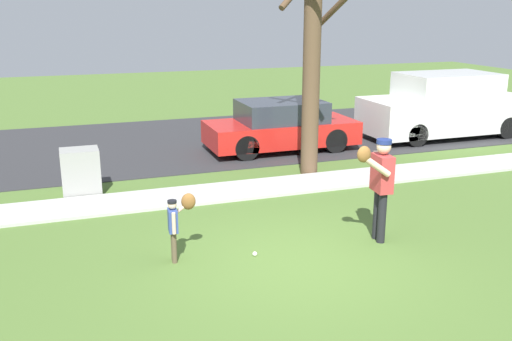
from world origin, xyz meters
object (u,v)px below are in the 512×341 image
Objects in this scene: person_adult at (380,179)px; parked_van_white at (445,107)px; utility_cabinet at (81,172)px; parked_hatchback_red at (281,126)px; street_tree_near at (312,44)px; baseball at (255,254)px; person_child at (178,219)px.

parked_van_white is at bearing -128.62° from person_adult.
utility_cabinet is 5.73m from parked_hatchback_red.
person_adult is 4.51m from street_tree_near.
baseball is 5.62m from street_tree_near.
utility_cabinet is 0.19× the size of parked_van_white.
parked_hatchback_red reaches higher than person_child.
utility_cabinet is at bearing -38.00° from person_adult.
person_child is at bearing 32.83° from parked_van_white.
person_adult is at bearing 82.70° from parked_hatchback_red.
parked_van_white is at bearing 22.84° from street_tree_near.
street_tree_near is (5.09, -0.14, 2.49)m from utility_cabinet.
person_child is at bearing 167.38° from baseball.
street_tree_near reaches higher than person_child.
person_adult is 0.31× the size of street_tree_near.
utility_cabinet is 0.24× the size of parked_hatchback_red.
utility_cabinet is at bearing 22.45° from parked_hatchback_red.
person_child is (-3.25, 0.34, -0.40)m from person_adult.
person_child is at bearing -0.97° from person_adult.
parked_van_white is (5.44, 2.29, -2.06)m from street_tree_near.
person_child is 0.20× the size of parked_van_white.
parked_hatchback_red is at bearing -92.26° from person_adult.
baseball is 4.75m from utility_cabinet.
baseball is 0.02× the size of parked_hatchback_red.
baseball is at bearing 37.48° from parked_van_white.
person_child is 0.18× the size of street_tree_near.
utility_cabinet reaches higher than baseball.
baseball is at bearing -124.40° from street_tree_near.
baseball is at bearing 65.07° from parked_hatchback_red.
utility_cabinet is 5.66m from street_tree_near.
street_tree_near is 1.40× the size of parked_hatchback_red.
parked_hatchback_red is at bearing 84.84° from street_tree_near.
person_child reaches higher than utility_cabinet.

